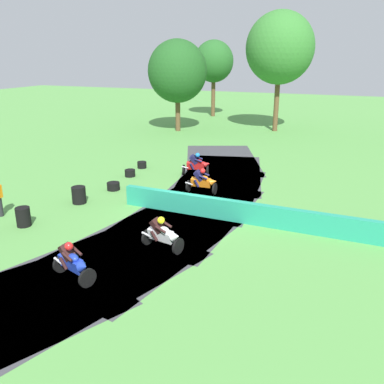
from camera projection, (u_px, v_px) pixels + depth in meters
The scene contains 15 objects.
ground_plane at pixel (189, 213), 18.44m from camera, with size 120.00×120.00×0.00m, color #569947.
track_asphalt at pixel (170, 210), 18.81m from camera, with size 9.10×29.54×0.01m.
safety_barrier at pixel (318, 224), 16.17m from camera, with size 0.30×17.29×0.90m, color #239375.
motorcycle_lead_blue at pixel (73, 262), 12.79m from camera, with size 1.69×1.15×1.43m.
motorcycle_chase_white at pixel (162, 234), 14.79m from camera, with size 1.70×1.03×1.43m.
motorcycle_trailing_orange at pixel (202, 181), 20.85m from camera, with size 1.68×0.79×1.43m.
motorcycle_fourth_red at pixel (197, 165), 23.98m from camera, with size 1.71×1.07×1.43m.
tire_stack_mid_a at pixel (23, 217), 16.99m from camera, with size 0.58×0.58×0.80m.
tire_stack_mid_b at pixel (79, 195), 19.61m from camera, with size 0.65×0.65×0.80m.
tire_stack_far at pixel (113, 186), 21.56m from camera, with size 0.66×0.66×0.40m.
tire_stack_extra_a at pixel (130, 173), 23.93m from camera, with size 0.60×0.60×0.40m.
tire_stack_extra_b at pixel (142, 165), 25.69m from camera, with size 0.56×0.56×0.40m.
tree_far_left at pixel (177, 71), 36.51m from camera, with size 5.19×5.19×7.97m.
tree_far_right at pixel (214, 62), 45.15m from camera, with size 4.26×4.26×8.16m.
tree_mid_rise at pixel (280, 48), 35.79m from camera, with size 5.87×5.87×10.27m.
Camera 1 is at (6.52, -15.90, 6.74)m, focal length 38.96 mm.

